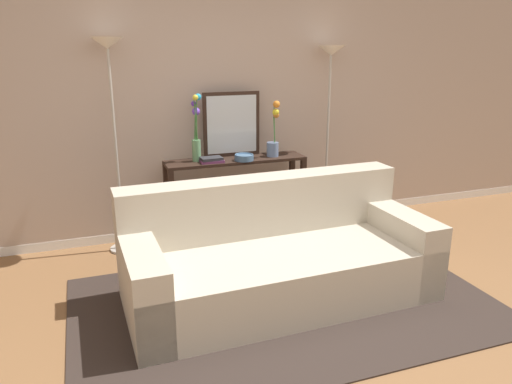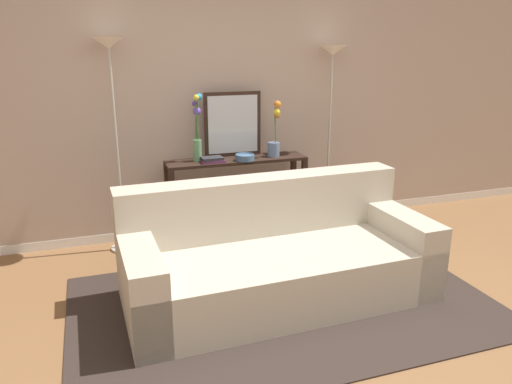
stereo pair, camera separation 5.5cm
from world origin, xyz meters
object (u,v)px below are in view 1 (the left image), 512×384
at_px(floor_lamp_right, 330,86).
at_px(vase_tall_flowers, 196,131).
at_px(couch, 277,259).
at_px(floor_lamp_left, 111,87).
at_px(vase_short_flowers, 274,138).
at_px(fruit_bowl, 244,157).
at_px(wall_mirror, 232,124).
at_px(console_table, 236,184).
at_px(book_stack, 212,160).
at_px(book_row_under_console, 197,237).

distance_m(floor_lamp_right, vase_tall_flowers, 1.44).
height_order(couch, floor_lamp_left, floor_lamp_left).
bearing_deg(vase_short_flowers, fruit_bowl, -168.42).
bearing_deg(floor_lamp_right, wall_mirror, 175.93).
distance_m(couch, vase_tall_flowers, 1.54).
bearing_deg(floor_lamp_left, fruit_bowl, -7.55).
height_order(floor_lamp_left, vase_short_flowers, floor_lamp_left).
xyz_separation_m(console_table, floor_lamp_right, (1.02, 0.06, 0.91)).
bearing_deg(couch, console_table, 86.95).
distance_m(fruit_bowl, book_stack, 0.31).
xyz_separation_m(console_table, book_row_under_console, (-0.41, 0.00, -0.51)).
xyz_separation_m(console_table, book_stack, (-0.26, -0.07, 0.28)).
height_order(floor_lamp_left, floor_lamp_right, floor_lamp_left).
relative_size(floor_lamp_right, vase_short_flowers, 3.42).
bearing_deg(floor_lamp_left, vase_tall_flowers, -2.19).
xyz_separation_m(couch, wall_mirror, (0.07, 1.38, 0.82)).
relative_size(vase_tall_flowers, book_stack, 2.83).
bearing_deg(book_row_under_console, vase_tall_flowers, 42.03).
xyz_separation_m(console_table, vase_short_flowers, (0.38, -0.03, 0.44)).
distance_m(floor_lamp_right, vase_short_flowers, 0.80).
bearing_deg(vase_tall_flowers, fruit_bowl, -16.45).
xyz_separation_m(couch, book_stack, (-0.19, 1.18, 0.53)).
height_order(book_stack, book_row_under_console, book_stack).
relative_size(fruit_bowl, book_row_under_console, 0.58).
bearing_deg(book_row_under_console, floor_lamp_right, 2.40).
relative_size(couch, book_stack, 10.38).
distance_m(wall_mirror, book_stack, 0.44).
distance_m(vase_tall_flowers, book_stack, 0.30).
bearing_deg(vase_short_flowers, floor_lamp_left, 176.68).
height_order(floor_lamp_right, book_row_under_console, floor_lamp_right).
bearing_deg(book_stack, vase_tall_flowers, 138.48).
height_order(vase_short_flowers, book_stack, vase_short_flowers).
xyz_separation_m(book_stack, book_row_under_console, (-0.15, 0.07, -0.79)).
relative_size(floor_lamp_left, vase_short_flowers, 3.55).
height_order(console_table, fruit_bowl, fruit_bowl).
height_order(vase_tall_flowers, book_stack, vase_tall_flowers).
bearing_deg(floor_lamp_right, book_row_under_console, -177.60).
relative_size(floor_lamp_left, book_stack, 8.68).
bearing_deg(floor_lamp_right, floor_lamp_left, 180.00).
height_order(floor_lamp_left, fruit_bowl, floor_lamp_left).
height_order(console_table, book_row_under_console, console_table).
bearing_deg(floor_lamp_left, wall_mirror, 3.72).
xyz_separation_m(vase_tall_flowers, book_stack, (0.11, -0.10, -0.26)).
bearing_deg(vase_tall_flowers, console_table, -4.88).
distance_m(vase_tall_flowers, vase_short_flowers, 0.76).
xyz_separation_m(floor_lamp_left, book_stack, (0.85, -0.13, -0.69)).
height_order(floor_lamp_left, wall_mirror, floor_lamp_left).
height_order(wall_mirror, vase_short_flowers, wall_mirror).
relative_size(wall_mirror, book_row_under_console, 1.99).
bearing_deg(fruit_bowl, vase_tall_flowers, 163.55).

